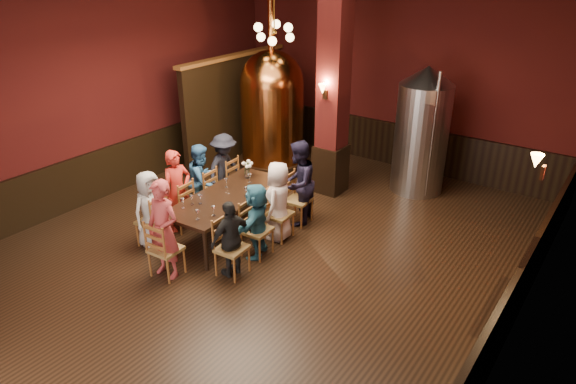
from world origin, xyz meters
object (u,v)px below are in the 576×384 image
Objects in this scene: person_1 at (178,191)px; steel_vessel at (422,131)px; person_2 at (202,180)px; copper_kettle at (272,108)px; person_0 at (150,209)px; rose_vase at (247,166)px; dining_table at (227,198)px.

steel_vessel is (2.81, 4.11, 0.55)m from person_1.
person_1 is at bearing -124.33° from steel_vessel.
person_2 is 2.91m from copper_kettle.
copper_kettle reaches higher than person_1.
person_0 is 0.36× the size of copper_kettle.
steel_vessel is 3.66m from rose_vase.
person_0 is 0.90× the size of person_1.
copper_kettle is (-0.55, 4.12, 0.71)m from person_0.
person_1 is (-0.04, 0.67, 0.08)m from person_0.
copper_kettle is at bearing 109.67° from dining_table.
person_2 reaches higher than person_0.
person_2 is at bearing 5.72° from person_0.
steel_vessel is at bearing 53.39° from rose_vase.
dining_table is 1.82× the size of person_0.
person_0 is 1.96m from rose_vase.
dining_table is at bearing -55.19° from person_1.
copper_kettle reaches higher than dining_table.
person_1 is at bearing -118.09° from rose_vase.
dining_table is 0.91m from person_1.
steel_vessel reaches higher than dining_table.
copper_kettle is 3.38m from steel_vessel.
copper_kettle is at bearing 116.47° from rose_vase.
person_0 reaches higher than dining_table.
rose_vase is at bearing 100.26° from dining_table.
person_0 is 0.52× the size of steel_vessel.
dining_table is at bearing -66.54° from copper_kettle.
person_1 is 1.35m from rose_vase.
person_1 reaches higher than person_0.
dining_table is 1.74× the size of person_2.
person_1 is (-0.83, -0.39, 0.06)m from dining_table.
rose_vase is at bearing -18.29° from person_1.
steel_vessel reaches higher than person_1.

